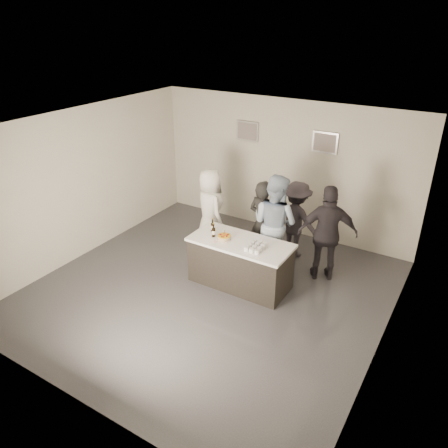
% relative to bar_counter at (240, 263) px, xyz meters
% --- Properties ---
extents(floor, '(6.00, 6.00, 0.00)m').
position_rel_bar_counter_xyz_m(floor, '(-0.36, -0.48, -0.45)').
color(floor, '#3D3D42').
rests_on(floor, ground).
extents(ceiling, '(6.00, 6.00, 0.00)m').
position_rel_bar_counter_xyz_m(ceiling, '(-0.36, -0.48, 2.55)').
color(ceiling, white).
extents(wall_back, '(6.00, 0.04, 3.00)m').
position_rel_bar_counter_xyz_m(wall_back, '(-0.36, 2.52, 1.05)').
color(wall_back, beige).
rests_on(wall_back, ground).
extents(wall_front, '(6.00, 0.04, 3.00)m').
position_rel_bar_counter_xyz_m(wall_front, '(-0.36, -3.48, 1.05)').
color(wall_front, beige).
rests_on(wall_front, ground).
extents(wall_left, '(0.04, 6.00, 3.00)m').
position_rel_bar_counter_xyz_m(wall_left, '(-3.36, -0.48, 1.05)').
color(wall_left, beige).
rests_on(wall_left, ground).
extents(wall_right, '(0.04, 6.00, 3.00)m').
position_rel_bar_counter_xyz_m(wall_right, '(2.64, -0.48, 1.05)').
color(wall_right, beige).
rests_on(wall_right, ground).
extents(picture_left, '(0.54, 0.04, 0.44)m').
position_rel_bar_counter_xyz_m(picture_left, '(-1.26, 2.49, 1.75)').
color(picture_left, '#B2B2B7').
rests_on(picture_left, wall_back).
extents(picture_right, '(0.54, 0.04, 0.44)m').
position_rel_bar_counter_xyz_m(picture_right, '(0.54, 2.49, 1.75)').
color(picture_right, '#B2B2B7').
rests_on(picture_right, wall_back).
extents(bar_counter, '(1.86, 0.86, 0.90)m').
position_rel_bar_counter_xyz_m(bar_counter, '(0.00, 0.00, 0.00)').
color(bar_counter, white).
rests_on(bar_counter, ground).
extents(cake, '(0.24, 0.24, 0.07)m').
position_rel_bar_counter_xyz_m(cake, '(-0.29, -0.08, 0.49)').
color(cake, gold).
rests_on(cake, bar_counter).
extents(beer_bottle_a, '(0.07, 0.07, 0.26)m').
position_rel_bar_counter_xyz_m(beer_bottle_a, '(-0.64, 0.07, 0.58)').
color(beer_bottle_a, black).
rests_on(beer_bottle_a, bar_counter).
extents(beer_bottle_b, '(0.07, 0.07, 0.26)m').
position_rel_bar_counter_xyz_m(beer_bottle_b, '(-0.51, -0.09, 0.58)').
color(beer_bottle_b, black).
rests_on(beer_bottle_b, bar_counter).
extents(tumbler_cluster, '(0.30, 0.40, 0.08)m').
position_rel_bar_counter_xyz_m(tumbler_cluster, '(0.35, -0.09, 0.49)').
color(tumbler_cluster, gold).
rests_on(tumbler_cluster, bar_counter).
extents(candles, '(0.24, 0.08, 0.01)m').
position_rel_bar_counter_xyz_m(candles, '(-0.29, -0.24, 0.45)').
color(candles, pink).
rests_on(candles, bar_counter).
extents(person_main_black, '(0.72, 0.55, 1.77)m').
position_rel_bar_counter_xyz_m(person_main_black, '(-0.01, 0.88, 0.43)').
color(person_main_black, black).
rests_on(person_main_black, ground).
extents(person_main_blue, '(1.07, 0.91, 1.95)m').
position_rel_bar_counter_xyz_m(person_main_blue, '(0.26, 0.85, 0.53)').
color(person_main_blue, '#9CB1CD').
rests_on(person_main_blue, ground).
extents(person_guest_left, '(1.02, 0.92, 1.74)m').
position_rel_bar_counter_xyz_m(person_guest_left, '(-1.27, 0.95, 0.42)').
color(person_guest_left, white).
rests_on(person_guest_left, ground).
extents(person_guest_right, '(1.18, 0.89, 1.87)m').
position_rel_bar_counter_xyz_m(person_guest_right, '(1.24, 1.04, 0.48)').
color(person_guest_right, '#28242B').
rests_on(person_guest_right, ground).
extents(person_guest_back, '(1.13, 0.77, 1.62)m').
position_rel_bar_counter_xyz_m(person_guest_back, '(0.42, 1.53, 0.36)').
color(person_guest_back, '#2F2B33').
rests_on(person_guest_back, ground).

